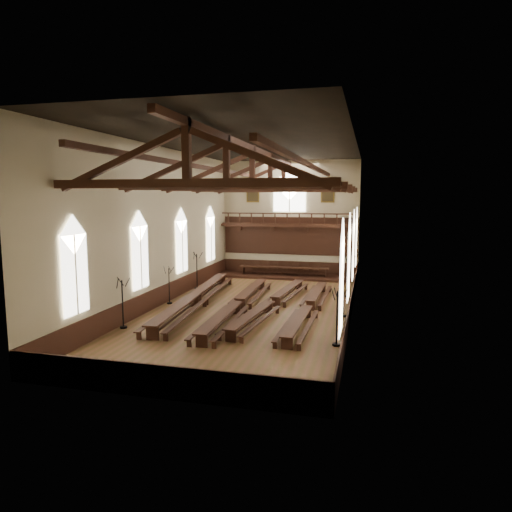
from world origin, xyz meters
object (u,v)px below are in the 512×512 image
(candelabrum_right_mid, at_px, (343,304))
(candelabrum_right_far, at_px, (348,285))
(refectory_row_d, at_px, (309,306))
(candelabrum_right_near, at_px, (337,328))
(dais, at_px, (284,276))
(refectory_row_a, at_px, (195,296))
(candelabrum_left_far, at_px, (197,278))
(candelabrum_left_mid, at_px, (169,292))
(candelabrum_left_near, at_px, (123,313))
(high_table, at_px, (284,268))
(refectory_row_b, at_px, (238,303))
(refectory_row_c, at_px, (273,302))

(candelabrum_right_mid, xyz_separation_m, candelabrum_right_far, (-0.00, 5.30, 0.13))
(refectory_row_d, distance_m, candelabrum_right_near, 5.81)
(dais, height_order, candelabrum_right_far, candelabrum_right_far)
(refectory_row_a, xyz_separation_m, candelabrum_right_near, (9.32, -5.80, 0.24))
(refectory_row_a, height_order, candelabrum_right_near, candelabrum_right_near)
(candelabrum_left_far, height_order, candelabrum_right_mid, candelabrum_left_far)
(refectory_row_d, xyz_separation_m, candelabrum_right_near, (2.02, -5.43, 0.34))
(dais, distance_m, candelabrum_right_mid, 13.21)
(refectory_row_a, height_order, dais, refectory_row_a)
(candelabrum_left_mid, bearing_deg, candelabrum_left_near, -90.00)
(high_table, distance_m, candelabrum_left_near, 17.91)
(refectory_row_a, bearing_deg, refectory_row_b, -14.65)
(candelabrum_left_far, relative_size, candelabrum_right_far, 0.97)
(candelabrum_right_near, relative_size, candelabrum_right_mid, 1.11)
(candelabrum_left_near, xyz_separation_m, candelabrum_right_mid, (11.10, 5.21, -0.08))
(refectory_row_d, relative_size, dais, 1.20)
(refectory_row_a, distance_m, candelabrum_left_far, 5.24)
(refectory_row_d, relative_size, candelabrum_right_far, 4.72)
(candelabrum_left_mid, bearing_deg, refectory_row_c, 0.61)
(refectory_row_d, bearing_deg, candelabrum_left_far, 149.82)
(refectory_row_a, relative_size, refectory_row_d, 1.11)
(refectory_row_a, xyz_separation_m, high_table, (3.59, 11.44, 0.20))
(high_table, bearing_deg, candelabrum_right_mid, -64.23)
(dais, relative_size, candelabrum_right_far, 3.93)
(refectory_row_b, distance_m, candelabrum_left_near, 6.88)
(dais, bearing_deg, candelabrum_right_far, -48.93)
(dais, xyz_separation_m, candelabrum_left_near, (-5.36, -17.09, 0.73))
(candelabrum_left_far, bearing_deg, candelabrum_left_near, -90.00)
(candelabrum_left_mid, distance_m, candelabrum_right_near, 12.55)
(candelabrum_left_mid, xyz_separation_m, candelabrum_right_near, (11.10, -5.85, 0.09))
(candelabrum_left_mid, height_order, candelabrum_right_mid, candelabrum_right_mid)
(dais, relative_size, high_table, 1.48)
(high_table, distance_m, candelabrum_right_mid, 13.19)
(refectory_row_c, height_order, refectory_row_d, refectory_row_c)
(candelabrum_left_mid, bearing_deg, candelabrum_right_near, -27.77)
(refectory_row_d, xyz_separation_m, candelabrum_right_mid, (2.02, -0.08, 0.26))
(refectory_row_c, bearing_deg, dais, 97.24)
(candelabrum_right_far, bearing_deg, candelabrum_left_mid, -156.59)
(candelabrum_left_far, distance_m, candelabrum_right_mid, 12.33)
(refectory_row_c, height_order, high_table, high_table)
(refectory_row_c, bearing_deg, candelabrum_right_near, -54.01)
(refectory_row_d, xyz_separation_m, high_table, (-3.72, 11.80, 0.31))
(candelabrum_right_near, bearing_deg, refectory_row_c, 125.99)
(dais, xyz_separation_m, candelabrum_right_far, (5.74, -6.58, 0.79))
(refectory_row_a, height_order, refectory_row_d, refectory_row_a)
(candelabrum_left_near, bearing_deg, candelabrum_right_near, -0.73)
(candelabrum_left_far, bearing_deg, candelabrum_right_mid, -25.78)
(candelabrum_left_near, bearing_deg, candelabrum_right_far, 43.43)
(refectory_row_c, xyz_separation_m, refectory_row_d, (2.28, -0.49, -0.01))
(refectory_row_a, xyz_separation_m, candelabrum_left_near, (-1.78, -5.65, 0.23))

